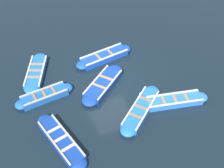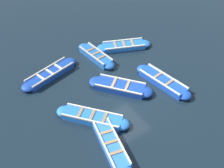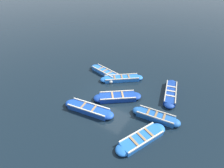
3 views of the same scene
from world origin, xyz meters
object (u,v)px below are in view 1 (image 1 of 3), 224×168
buoy_orange_near (142,95)px  boat_far_corner (61,141)px  boat_centre (44,96)px  boat_stern_in (174,101)px  boat_outer_right (141,110)px  boat_end_of_row (36,72)px  boat_drifting (103,84)px  boat_tucked (104,57)px

buoy_orange_near → boat_far_corner: bearing=103.8°
boat_far_corner → boat_centre: size_ratio=1.20×
boat_far_corner → boat_stern_in: same height
boat_centre → boat_outer_right: size_ratio=0.95×
boat_far_corner → boat_stern_in: bearing=-89.0°
boat_end_of_row → boat_far_corner: bearing=179.3°
boat_far_corner → boat_centre: 3.18m
boat_far_corner → boat_drifting: bearing=-49.8°
boat_drifting → boat_stern_in: bearing=-131.5°
boat_centre → boat_stern_in: 6.96m
boat_tucked → buoy_orange_near: (-3.84, -0.63, -0.03)m
boat_outer_right → boat_stern_in: boat_stern_in is taller
boat_far_corner → boat_end_of_row: boat_far_corner is taller
boat_drifting → boat_stern_in: 4.01m
boat_outer_right → boat_centre: bearing=56.0°
boat_end_of_row → buoy_orange_near: 6.35m
boat_far_corner → buoy_orange_near: 5.03m
boat_outer_right → boat_tucked: 4.78m
boat_drifting → buoy_orange_near: (-1.57, -1.62, -0.03)m
boat_drifting → boat_end_of_row: 4.10m
boat_far_corner → boat_end_of_row: size_ratio=1.09×
boat_stern_in → boat_outer_right: bearing=85.5°
boat_tucked → boat_far_corner: bearing=139.8°
boat_end_of_row → boat_stern_in: boat_stern_in is taller
boat_drifting → boat_outer_right: 2.73m
boat_outer_right → boat_tucked: (4.78, 0.09, 0.02)m
boat_tucked → boat_centre: bearing=113.7°
boat_drifting → boat_tucked: size_ratio=0.89×
buoy_orange_near → boat_outer_right: bearing=150.2°
boat_stern_in → boat_end_of_row: bearing=50.0°
boat_drifting → buoy_orange_near: boat_drifting is taller
boat_drifting → boat_end_of_row: size_ratio=0.96×
boat_centre → boat_end_of_row: size_ratio=0.91×
boat_outer_right → buoy_orange_near: 1.08m
boat_centre → boat_tucked: boat_centre is taller
boat_centre → boat_tucked: size_ratio=0.85×
boat_far_corner → boat_tucked: boat_tucked is taller
boat_end_of_row → boat_outer_right: (-5.06, -4.29, 0.02)m
boat_outer_right → boat_stern_in: size_ratio=0.92×
boat_centre → boat_far_corner: bearing=179.5°
boat_far_corner → boat_end_of_row: (5.32, -0.06, -0.02)m
boat_drifting → boat_tucked: 2.48m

